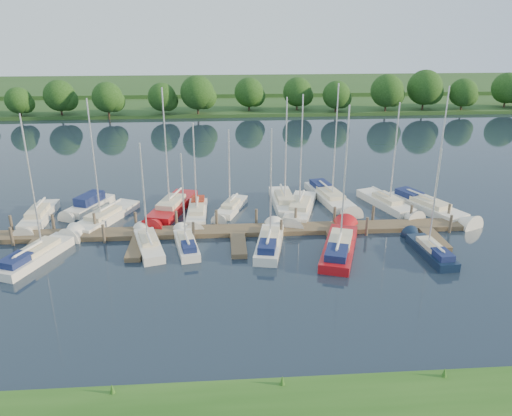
{
  "coord_description": "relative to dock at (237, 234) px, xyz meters",
  "views": [
    {
      "loc": [
        -1.19,
        -30.82,
        17.1
      ],
      "look_at": [
        1.61,
        8.0,
        2.2
      ],
      "focal_mm": 35.0,
      "sensor_mm": 36.0,
      "label": 1
    }
  ],
  "objects": [
    {
      "name": "ground",
      "position": [
        0.0,
        -7.31,
        -0.2
      ],
      "size": [
        260.0,
        260.0,
        0.0
      ],
      "primitive_type": "plane",
      "color": "#16202D",
      "rests_on": "ground"
    },
    {
      "name": "sailboat_s_4",
      "position": [
        7.89,
        -3.36,
        0.13
      ],
      "size": [
        4.64,
        9.23,
        11.71
      ],
      "rotation": [
        0.0,
        0.0,
        -0.33
      ],
      "color": "#A80F15",
      "rests_on": "ground"
    },
    {
      "name": "sailboat_n_7",
      "position": [
        6.0,
        4.86,
        0.07
      ],
      "size": [
        4.25,
        9.02,
        11.39
      ],
      "rotation": [
        0.0,
        0.0,
        2.85
      ],
      "color": "silver",
      "rests_on": "ground"
    },
    {
      "name": "sailboat_s_0",
      "position": [
        -15.15,
        -3.01,
        0.12
      ],
      "size": [
        4.53,
        8.35,
        10.7
      ],
      "rotation": [
        0.0,
        0.0,
        -0.38
      ],
      "color": "silver",
      "rests_on": "ground"
    },
    {
      "name": "sailboat_s_1",
      "position": [
        -7.11,
        -1.82,
        0.08
      ],
      "size": [
        3.12,
        6.84,
        8.83
      ],
      "rotation": [
        0.0,
        0.0,
        0.28
      ],
      "color": "silver",
      "rests_on": "ground"
    },
    {
      "name": "sailboat_n_6",
      "position": [
        4.75,
        6.43,
        0.09
      ],
      "size": [
        2.21,
        8.51,
        11.02
      ],
      "rotation": [
        0.0,
        0.0,
        3.17
      ],
      "color": "silver",
      "rests_on": "ground"
    },
    {
      "name": "distant_hill",
      "position": [
        0.0,
        92.69,
        0.5
      ],
      "size": [
        220.0,
        40.0,
        1.4
      ],
      "primitive_type": "cube",
      "color": "#345826",
      "rests_on": "ground"
    },
    {
      "name": "sailboat_n_8",
      "position": [
        9.56,
        7.88,
        0.11
      ],
      "size": [
        3.74,
        9.61,
        11.95
      ],
      "rotation": [
        0.0,
        0.0,
        3.33
      ],
      "color": "silver",
      "rests_on": "ground"
    },
    {
      "name": "treeline",
      "position": [
        3.72,
        54.35,
        3.97
      ],
      "size": [
        145.57,
        8.59,
        8.31
      ],
      "color": "#38281C",
      "rests_on": "ground"
    },
    {
      "name": "sailboat_s_2",
      "position": [
        -4.12,
        -2.07,
        0.12
      ],
      "size": [
        2.43,
        6.2,
        7.99
      ],
      "rotation": [
        0.0,
        0.0,
        0.2
      ],
      "color": "silver",
      "rests_on": "ground"
    },
    {
      "name": "sailboat_n_5",
      "position": [
        -0.41,
        5.75,
        0.07
      ],
      "size": [
        3.26,
        6.29,
        8.16
      ],
      "rotation": [
        0.0,
        0.0,
        2.79
      ],
      "color": "silver",
      "rests_on": "ground"
    },
    {
      "name": "sailboat_n_4",
      "position": [
        -3.52,
        4.52,
        0.12
      ],
      "size": [
        1.75,
        7.06,
        9.13
      ],
      "rotation": [
        0.0,
        0.0,
        3.13
      ],
      "color": "silver",
      "rests_on": "ground"
    },
    {
      "name": "far_shore",
      "position": [
        0.0,
        67.69,
        0.1
      ],
      "size": [
        180.0,
        30.0,
        0.6
      ],
      "primitive_type": "cube",
      "color": "#204319",
      "rests_on": "ground"
    },
    {
      "name": "sailboat_n_10",
      "position": [
        18.25,
        4.44,
        0.12
      ],
      "size": [
        5.55,
        9.33,
        12.06
      ],
      "rotation": [
        0.0,
        0.0,
        3.58
      ],
      "color": "silver",
      "rests_on": "ground"
    },
    {
      "name": "sailboat_n_9",
      "position": [
        14.69,
        5.72,
        0.08
      ],
      "size": [
        4.08,
        8.18,
        10.48
      ],
      "rotation": [
        0.0,
        0.0,
        3.47
      ],
      "color": "silver",
      "rests_on": "ground"
    },
    {
      "name": "mooring_pilings",
      "position": [
        0.0,
        1.13,
        0.4
      ],
      "size": [
        38.24,
        2.84,
        2.0
      ],
      "color": "#473D33",
      "rests_on": "ground"
    },
    {
      "name": "sailboat_s_3",
      "position": [
        2.47,
        -2.4,
        0.14
      ],
      "size": [
        3.04,
        7.7,
        9.89
      ],
      "rotation": [
        0.0,
        0.0,
        -0.2
      ],
      "color": "silver",
      "rests_on": "ground"
    },
    {
      "name": "dock",
      "position": [
        0.0,
        0.0,
        0.0
      ],
      "size": [
        40.0,
        6.0,
        0.4
      ],
      "color": "#4E3C2C",
      "rests_on": "ground"
    },
    {
      "name": "sailboat_s_5",
      "position": [
        14.68,
        -4.59,
        0.11
      ],
      "size": [
        2.04,
        6.73,
        8.62
      ],
      "rotation": [
        0.0,
        0.0,
        0.08
      ],
      "color": "#0E1C31",
      "rests_on": "ground"
    },
    {
      "name": "sailboat_n_2",
      "position": [
        -11.89,
        3.86,
        0.07
      ],
      "size": [
        5.15,
        8.86,
        11.36
      ],
      "rotation": [
        0.0,
        0.0,
        2.72
      ],
      "color": "silver",
      "rests_on": "ground"
    },
    {
      "name": "sailboat_n_3",
      "position": [
        -6.01,
        5.88,
        0.08
      ],
      "size": [
        4.36,
        9.46,
        12.02
      ],
      "rotation": [
        0.0,
        0.0,
        2.86
      ],
      "color": "#A80F15",
      "rests_on": "ground"
    },
    {
      "name": "motorboat",
      "position": [
        -13.84,
        7.12,
        0.17
      ],
      "size": [
        3.86,
        6.22,
        1.83
      ],
      "rotation": [
        0.0,
        0.0,
        2.72
      ],
      "color": "silver",
      "rests_on": "ground"
    },
    {
      "name": "sailboat_n_0",
      "position": [
        -17.66,
        4.52,
        0.08
      ],
      "size": [
        2.01,
        7.82,
        10.17
      ],
      "rotation": [
        0.0,
        0.0,
        3.17
      ],
      "color": "silver",
      "rests_on": "ground"
    }
  ]
}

